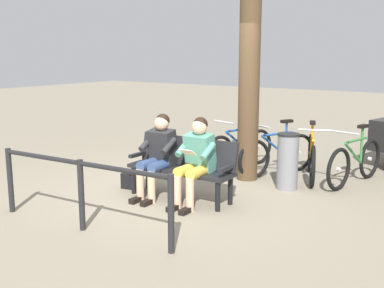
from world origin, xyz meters
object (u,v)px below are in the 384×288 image
at_px(handbag, 131,181).
at_px(tree_trunk, 249,78).
at_px(person_reading, 196,157).
at_px(bicycle_purple, 355,162).
at_px(bench, 183,163).
at_px(bicycle_orange, 311,157).
at_px(person_companion, 158,152).
at_px(bicycle_green, 240,149).
at_px(litter_bin, 288,161).
at_px(bicycle_silver, 278,154).

relative_size(handbag, tree_trunk, 0.09).
bearing_deg(person_reading, bicycle_purple, -124.59).
bearing_deg(bench, tree_trunk, -102.13).
height_order(bench, bicycle_orange, bicycle_orange).
height_order(person_companion, bicycle_green, person_companion).
relative_size(bicycle_purple, bicycle_green, 1.01).
xyz_separation_m(person_reading, person_companion, (0.64, 0.01, -0.00)).
xyz_separation_m(bench, handbag, (0.91, 0.09, -0.39)).
xyz_separation_m(bench, bicycle_orange, (-1.16, -2.03, -0.15)).
bearing_deg(bicycle_purple, handbag, -39.91).
relative_size(bench, handbag, 5.35).
relative_size(tree_trunk, litter_bin, 3.84).
height_order(person_reading, handbag, person_reading).
bearing_deg(bicycle_orange, person_companion, -55.92).
distance_m(bench, person_companion, 0.39).
xyz_separation_m(bench, person_reading, (-0.32, 0.16, 0.16)).
xyz_separation_m(person_reading, litter_bin, (-0.74, -1.41, -0.23)).
bearing_deg(bicycle_silver, bench, 6.99).
bearing_deg(bench, bicycle_purple, -131.94).
relative_size(tree_trunk, bicycle_purple, 2.00).
bearing_deg(bicycle_orange, litter_bin, -28.96).
bearing_deg(person_companion, handbag, -7.97).
bearing_deg(person_companion, bicycle_purple, -134.30).
distance_m(person_reading, bicycle_silver, 2.15).
bearing_deg(tree_trunk, person_companion, 68.92).
bearing_deg(bicycle_silver, tree_trunk, -5.46).
relative_size(person_reading, litter_bin, 1.39).
distance_m(handbag, tree_trunk, 2.46).
relative_size(bench, bicycle_orange, 1.02).
bearing_deg(bench, bicycle_orange, -120.17).
relative_size(person_companion, bicycle_green, 0.73).
height_order(tree_trunk, bicycle_orange, tree_trunk).
height_order(bench, bicycle_purple, bicycle_purple).
xyz_separation_m(person_reading, bicycle_orange, (-0.83, -2.19, -0.31)).
xyz_separation_m(tree_trunk, litter_bin, (-0.77, 0.16, -1.22)).
bearing_deg(bicycle_green, handbag, -4.60).
bearing_deg(person_reading, bicycle_green, -78.12).
xyz_separation_m(handbag, bicycle_silver, (-1.50, -2.04, 0.24)).
bearing_deg(bicycle_green, litter_bin, 74.19).
xyz_separation_m(person_reading, tree_trunk, (0.03, -1.58, 0.99)).
bearing_deg(handbag, bicycle_silver, -126.45).
bearing_deg(bench, handbag, 5.05).
relative_size(litter_bin, bicycle_orange, 0.55).
xyz_separation_m(bicycle_orange, bicycle_green, (1.31, 0.04, 0.00)).
height_order(litter_bin, bicycle_purple, bicycle_purple).
relative_size(litter_bin, bicycle_purple, 0.52).
bearing_deg(handbag, person_companion, 172.54).
bearing_deg(litter_bin, bicycle_purple, -133.00).
height_order(person_companion, tree_trunk, tree_trunk).
relative_size(bicycle_orange, bicycle_green, 0.97).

